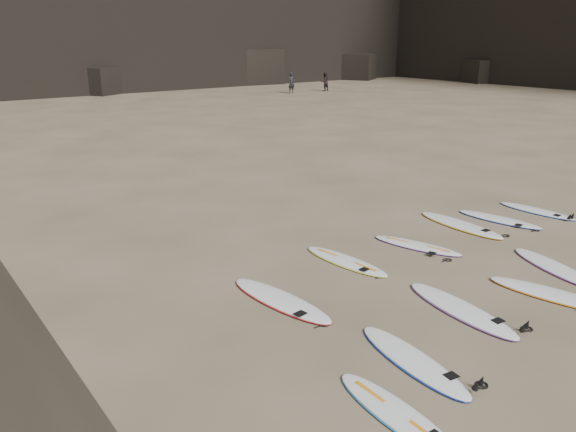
% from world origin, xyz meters
% --- Properties ---
extents(ground, '(240.00, 240.00, 0.00)m').
position_xyz_m(ground, '(0.00, 0.00, 0.00)').
color(ground, '#897559').
rests_on(ground, ground).
extents(surfboard_0, '(0.66, 2.32, 0.08)m').
position_xyz_m(surfboard_0, '(-3.76, -1.16, 0.04)').
color(surfboard_0, white).
rests_on(surfboard_0, ground).
extents(surfboard_1, '(0.92, 2.54, 0.09)m').
position_xyz_m(surfboard_1, '(-2.55, -0.40, 0.04)').
color(surfboard_1, white).
rests_on(surfboard_1, ground).
extents(surfboard_2, '(0.98, 2.75, 0.10)m').
position_xyz_m(surfboard_2, '(-0.46, 0.24, 0.05)').
color(surfboard_2, white).
rests_on(surfboard_2, ground).
extents(surfboard_3, '(1.21, 2.74, 0.10)m').
position_xyz_m(surfboard_3, '(1.58, -0.53, 0.05)').
color(surfboard_3, white).
rests_on(surfboard_3, ground).
extents(surfboard_4, '(1.37, 2.60, 0.09)m').
position_xyz_m(surfboard_4, '(2.93, 0.21, 0.05)').
color(surfboard_4, white).
rests_on(surfboard_4, ground).
extents(surfboard_5, '(0.96, 2.76, 0.10)m').
position_xyz_m(surfboard_5, '(-2.99, 2.63, 0.05)').
color(surfboard_5, white).
rests_on(surfboard_5, ground).
extents(surfboard_6, '(0.81, 2.48, 0.09)m').
position_xyz_m(surfboard_6, '(-0.59, 3.34, 0.04)').
color(surfboard_6, white).
rests_on(surfboard_6, ground).
extents(surfboard_7, '(1.20, 2.38, 0.08)m').
position_xyz_m(surfboard_7, '(1.52, 3.02, 0.04)').
color(surfboard_7, white).
rests_on(surfboard_7, ground).
extents(surfboard_8, '(0.81, 2.80, 0.10)m').
position_xyz_m(surfboard_8, '(3.70, 3.36, 0.05)').
color(surfboard_8, white).
rests_on(surfboard_8, ground).
extents(surfboard_9, '(0.96, 2.50, 0.09)m').
position_xyz_m(surfboard_9, '(5.00, 3.00, 0.04)').
color(surfboard_9, white).
rests_on(surfboard_9, ground).
extents(surfboard_10, '(0.69, 2.37, 0.08)m').
position_xyz_m(surfboard_10, '(6.63, 2.81, 0.04)').
color(surfboard_10, white).
rests_on(surfboard_10, ground).
extents(person_a, '(0.69, 0.47, 1.85)m').
position_xyz_m(person_a, '(22.11, 35.29, 0.92)').
color(person_a, black).
rests_on(person_a, ground).
extents(person_b, '(0.84, 0.67, 1.68)m').
position_xyz_m(person_b, '(25.94, 35.26, 0.84)').
color(person_b, black).
rests_on(person_b, ground).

